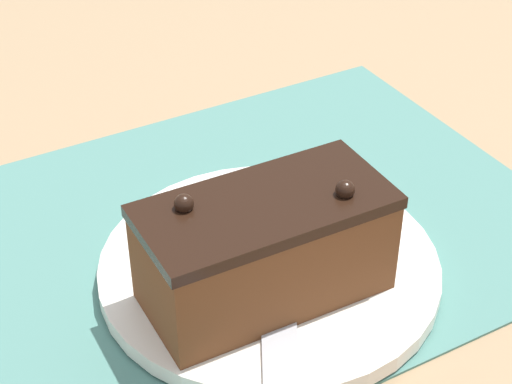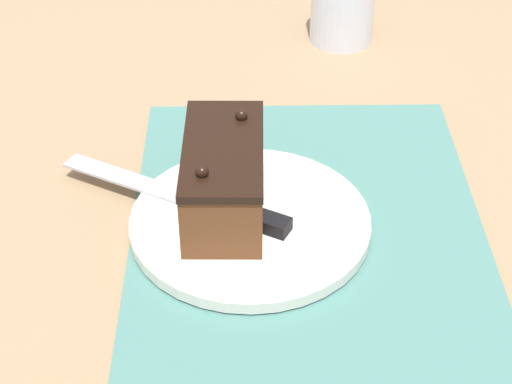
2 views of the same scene
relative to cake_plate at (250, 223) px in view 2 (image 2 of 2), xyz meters
name	(u,v)px [view 2 (image 2 of 2)]	position (x,y,z in m)	size (l,w,h in m)	color
ground_plane	(308,234)	(0.01, 0.06, -0.01)	(3.00, 3.00, 0.00)	#9E7F5B
placemat_woven	(308,233)	(0.01, 0.06, -0.01)	(0.46, 0.34, 0.00)	slate
cake_plate	(250,223)	(0.00, 0.00, 0.00)	(0.23, 0.23, 0.01)	white
chocolate_cake	(224,177)	(-0.02, -0.02, 0.04)	(0.16, 0.08, 0.08)	brown
serving_knife	(211,204)	(-0.02, -0.04, 0.01)	(0.14, 0.23, 0.01)	black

